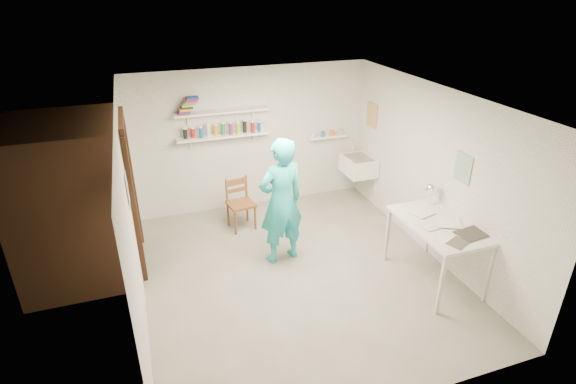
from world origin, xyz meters
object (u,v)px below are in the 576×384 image
object	(u,v)px
man	(281,202)
desk_lamp	(432,189)
wall_clock	(279,175)
wooden_chair	(241,204)
work_table	(435,252)
belfast_sink	(359,166)

from	to	relation	value
man	desk_lamp	world-z (taller)	man
wall_clock	wooden_chair	distance (m)	1.20
work_table	desk_lamp	xyz separation A→B (m)	(0.21, 0.51, 0.65)
desk_lamp	wooden_chair	bearing A→B (deg)	143.91
wall_clock	work_table	bearing A→B (deg)	-49.70
belfast_sink	work_table	world-z (taller)	work_table
belfast_sink	man	size ratio (longest dim) A/B	0.33
wooden_chair	desk_lamp	distance (m)	2.88
work_table	desk_lamp	distance (m)	0.85
man	wooden_chair	world-z (taller)	man
work_table	desk_lamp	world-z (taller)	desk_lamp
wooden_chair	man	bearing A→B (deg)	-81.77
wall_clock	desk_lamp	size ratio (longest dim) A/B	2.03
belfast_sink	work_table	size ratio (longest dim) A/B	0.47
belfast_sink	work_table	bearing A→B (deg)	-92.62
belfast_sink	wooden_chair	bearing A→B (deg)	-173.77
wooden_chair	work_table	xyz separation A→B (m)	(2.06, -2.17, 0.01)
work_table	desk_lamp	size ratio (longest dim) A/B	8.00
belfast_sink	wall_clock	xyz separation A→B (m)	(-1.80, -1.06, 0.51)
belfast_sink	desk_lamp	xyz separation A→B (m)	(0.10, -1.89, 0.38)
belfast_sink	desk_lamp	world-z (taller)	desk_lamp
man	desk_lamp	xyz separation A→B (m)	(1.94, -0.61, 0.17)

